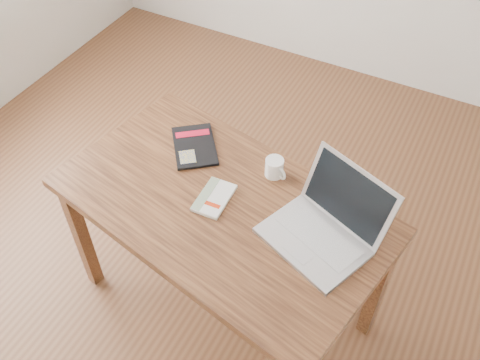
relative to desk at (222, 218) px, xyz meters
The scene contains 6 objects.
room 0.73m from the desk, 137.25° to the left, with size 4.04×4.04×2.70m.
desk is the anchor object (origin of this frame).
white_guidebook 0.10m from the desk, behind, with size 0.13×0.19×0.02m.
black_guidebook 0.36m from the desk, 139.00° to the left, with size 0.30×0.31×0.01m.
laptop 0.44m from the desk, ahead, with size 0.47×0.46×0.25m.
coffee_mug 0.29m from the desk, 63.61° to the left, with size 0.10×0.08×0.08m.
Camera 1 is at (0.79, -1.32, 2.33)m, focal length 40.00 mm.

